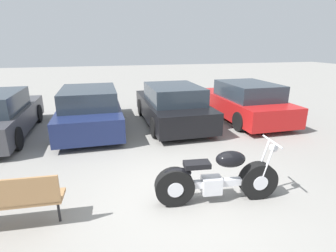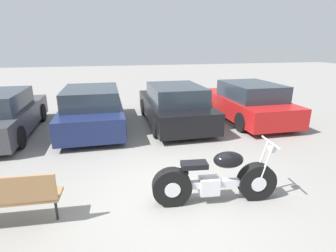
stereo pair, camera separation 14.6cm
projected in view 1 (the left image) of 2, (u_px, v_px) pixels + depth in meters
ground_plane at (181, 198)px, 4.74m from camera, size 60.00×60.00×0.00m
motorcycle at (216, 179)px, 4.54m from camera, size 2.19×0.68×1.09m
parked_car_navy at (90, 110)px, 8.42m from camera, size 1.92×4.29×1.35m
parked_car_black at (172, 105)px, 8.98m from camera, size 1.92×4.29×1.35m
parked_car_red at (244, 102)px, 9.55m from camera, size 1.92×4.29×1.35m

